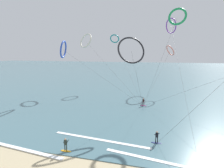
# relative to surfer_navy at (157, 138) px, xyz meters

# --- Properties ---
(sea_water) EXTENTS (400.00, 200.00, 0.08)m
(sea_water) POSITION_rel_surfer_navy_xyz_m (-8.44, 94.58, -0.78)
(sea_water) COLOR #476B75
(sea_water) RESTS_ON ground
(surfer_navy) EXTENTS (1.40, 0.71, 1.70)m
(surfer_navy) POSITION_rel_surfer_navy_xyz_m (0.00, 0.00, 0.00)
(surfer_navy) COLOR navy
(surfer_navy) RESTS_ON ground
(surfer_magenta) EXTENTS (1.40, 0.71, 1.70)m
(surfer_magenta) POSITION_rel_surfer_navy_xyz_m (-2.80, 16.27, 0.00)
(surfer_magenta) COLOR #CC288E
(surfer_magenta) RESTS_ON ground
(surfer_amber) EXTENTS (1.40, 0.63, 1.70)m
(surfer_amber) POSITION_rel_surfer_navy_xyz_m (-10.74, -4.62, 0.00)
(surfer_amber) COLOR orange
(surfer_amber) RESTS_ON ground
(kite_cobalt) EXTENTS (21.85, 5.08, 14.98)m
(kite_cobalt) POSITION_rel_surfer_navy_xyz_m (-23.61, 19.01, 11.88)
(kite_cobalt) COLOR #2647B7
(kite_cobalt) RESTS_ON ground
(kite_teal) EXTENTS (13.44, 23.20, 18.10)m
(kite_teal) POSITION_rel_surfer_navy_xyz_m (-14.55, 38.30, 15.77)
(kite_teal) COLOR teal
(kite_teal) RESTS_ON ground
(kite_violet) EXTENTS (4.13, 50.19, 24.19)m
(kite_violet) POSITION_rel_surfer_navy_xyz_m (4.43, 46.31, 20.58)
(kite_violet) COLOR purple
(kite_violet) RESTS_ON ground
(kite_charcoal) EXTENTS (5.58, 9.07, 14.78)m
(kite_charcoal) POSITION_rel_surfer_navy_xyz_m (-4.87, 9.47, 11.52)
(kite_charcoal) COLOR black
(kite_charcoal) RESTS_ON ground
(kite_ivory) EXTENTS (21.89, 16.13, 17.90)m
(kite_ivory) POSITION_rel_surfer_navy_xyz_m (-21.96, 30.20, 14.75)
(kite_ivory) COLOR silver
(kite_ivory) RESTS_ON ground
(kite_emerald) EXTENTS (8.21, 2.46, 21.06)m
(kite_emerald) POSITION_rel_surfer_navy_xyz_m (3.43, 17.53, 18.37)
(kite_emerald) COLOR #199351
(kite_emerald) RESTS_ON ground
(kite_coral) EXTENTS (8.07, 18.71, 14.05)m
(kite_coral) POSITION_rel_surfer_navy_xyz_m (3.63, 32.95, 11.67)
(kite_coral) COLOR #EA7260
(kite_coral) RESTS_ON ground
(wave_crest_near) EXTENTS (13.06, 1.89, 0.12)m
(wave_crest_near) POSITION_rel_surfer_navy_xyz_m (-16.80, -5.46, -0.76)
(wave_crest_near) COLOR white
(wave_crest_near) RESTS_ON ground
(wave_crest_mid) EXTENTS (11.61, 2.16, 0.12)m
(wave_crest_mid) POSITION_rel_surfer_navy_xyz_m (-0.20, -3.90, -0.76)
(wave_crest_mid) COLOR white
(wave_crest_mid) RESTS_ON ground
(wave_crest_far) EXTENTS (13.99, 1.79, 0.12)m
(wave_crest_far) POSITION_rel_surfer_navy_xyz_m (-7.54, -0.99, -0.76)
(wave_crest_far) COLOR white
(wave_crest_far) RESTS_ON ground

